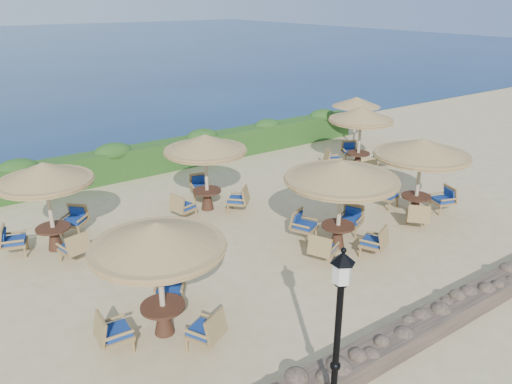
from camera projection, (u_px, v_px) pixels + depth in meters
name	position (u px, v px, depth m)	size (l,w,h in m)	color
ground	(297.00, 220.00, 16.38)	(120.00, 120.00, 0.00)	#CCB681
hedge	(193.00, 151.00, 21.65)	(18.00, 0.90, 1.20)	#1F4616
stone_wall	(467.00, 303.00, 11.56)	(15.00, 0.65, 0.44)	brown
lamp_post	(337.00, 348.00, 8.06)	(0.44, 0.44, 3.31)	black
extra_parasol	(356.00, 102.00, 23.70)	(2.30, 2.30, 2.41)	#CCB590
cafe_set_0	(159.00, 255.00, 10.21)	(2.85, 2.85, 2.65)	#CCB590
cafe_set_1	(341.00, 185.00, 13.94)	(3.25, 3.25, 2.65)	#CCB590
cafe_set_2	(421.00, 159.00, 16.03)	(3.08, 3.08, 2.65)	#CCB590
cafe_set_3	(47.00, 189.00, 13.83)	(2.76, 2.76, 2.65)	#CCB590
cafe_set_4	(206.00, 156.00, 16.54)	(2.83, 2.83, 2.65)	#CCB590
cafe_set_5	(360.00, 128.00, 20.62)	(2.81, 2.81, 2.65)	#CCB590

